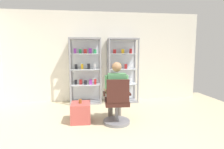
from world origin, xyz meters
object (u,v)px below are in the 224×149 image
(display_cabinet_right, at_px, (122,70))
(seated_shopkeeper, at_px, (116,89))
(storage_crate, at_px, (81,112))
(display_cabinet_left, at_px, (86,70))
(tea_glass, at_px, (80,101))
(office_chair, at_px, (117,106))

(display_cabinet_right, bearing_deg, seated_shopkeeper, -104.98)
(seated_shopkeeper, height_order, storage_crate, seated_shopkeeper)
(display_cabinet_left, xyz_separation_m, tea_glass, (-0.09, -1.54, -0.51))
(office_chair, distance_m, seated_shopkeeper, 0.36)
(display_cabinet_left, relative_size, office_chair, 1.98)
(office_chair, bearing_deg, display_cabinet_left, 110.75)
(office_chair, height_order, storage_crate, office_chair)
(display_cabinet_left, relative_size, storage_crate, 4.06)
(display_cabinet_left, bearing_deg, office_chair, -69.25)
(storage_crate, height_order, tea_glass, tea_glass)
(office_chair, xyz_separation_m, tea_glass, (-0.76, 0.22, 0.06))
(display_cabinet_left, height_order, storage_crate, display_cabinet_left)
(seated_shopkeeper, relative_size, storage_crate, 2.76)
(display_cabinet_right, distance_m, seated_shopkeeper, 1.67)
(display_cabinet_right, bearing_deg, tea_glass, -127.61)
(display_cabinet_left, distance_m, tea_glass, 1.63)
(seated_shopkeeper, bearing_deg, display_cabinet_left, 112.85)
(display_cabinet_right, distance_m, storage_crate, 2.07)
(display_cabinet_left, bearing_deg, seated_shopkeeper, -67.15)
(seated_shopkeeper, xyz_separation_m, storage_crate, (-0.75, 0.08, -0.51))
(storage_crate, distance_m, tea_glass, 0.25)
(display_cabinet_left, height_order, seated_shopkeeper, display_cabinet_left)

